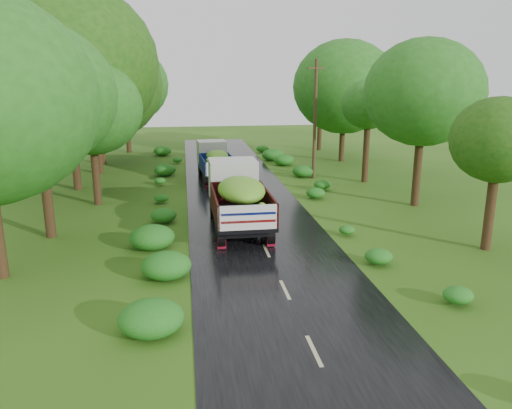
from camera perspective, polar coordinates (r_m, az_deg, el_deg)
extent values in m
plane|color=#264F11|center=(14.28, 6.64, -16.32)|extent=(120.00, 120.00, 0.00)
cube|color=black|center=(18.62, 2.71, -8.46)|extent=(6.50, 80.00, 0.02)
cube|color=#BFB78C|center=(14.27, 6.64, -16.25)|extent=(0.12, 1.60, 0.00)
cube|color=#BFB78C|center=(17.72, 3.33, -9.68)|extent=(0.12, 1.60, 0.00)
cube|color=#BFB78C|center=(21.36, 1.20, -5.29)|extent=(0.12, 1.60, 0.00)
cube|color=#BFB78C|center=(25.11, -0.29, -2.18)|extent=(0.12, 1.60, 0.00)
cube|color=#BFB78C|center=(28.92, -1.38, 0.11)|extent=(0.12, 1.60, 0.00)
cube|color=#BFB78C|center=(32.79, -2.22, 1.87)|extent=(0.12, 1.60, 0.00)
cube|color=#BFB78C|center=(36.68, -2.88, 3.25)|extent=(0.12, 1.60, 0.00)
cube|color=#BFB78C|center=(40.59, -3.41, 4.37)|extent=(0.12, 1.60, 0.00)
cube|color=#BFB78C|center=(44.52, -3.86, 5.29)|extent=(0.12, 1.60, 0.00)
cube|color=#BFB78C|center=(48.46, -4.23, 6.06)|extent=(0.12, 1.60, 0.00)
cube|color=#BFB78C|center=(52.40, -4.54, 6.71)|extent=(0.12, 1.60, 0.00)
cube|color=black|center=(24.15, -2.00, -1.16)|extent=(1.96, 6.25, 0.31)
cylinder|color=black|center=(26.28, -4.91, -0.25)|extent=(0.32, 1.11, 1.11)
cylinder|color=black|center=(26.50, -0.27, -0.07)|extent=(0.32, 1.11, 1.11)
cylinder|color=black|center=(22.75, -4.27, -2.64)|extent=(0.32, 1.11, 1.11)
cylinder|color=black|center=(23.00, 1.08, -2.40)|extent=(0.32, 1.11, 1.11)
cylinder|color=black|center=(21.68, -4.03, -3.53)|extent=(0.32, 1.11, 1.11)
cylinder|color=black|center=(21.94, 1.58, -3.27)|extent=(0.32, 1.11, 1.11)
cube|color=maroon|center=(21.40, -3.93, -4.46)|extent=(0.38, 0.05, 0.50)
cube|color=maroon|center=(21.67, 1.75, -4.18)|extent=(0.38, 0.05, 0.50)
cube|color=silver|center=(26.27, -2.67, 2.86)|extent=(2.46, 2.12, 2.10)
cube|color=black|center=(22.98, -1.67, -1.36)|extent=(2.59, 4.78, 0.18)
cube|color=#3F0E0B|center=(22.70, -4.76, 0.00)|extent=(0.13, 4.76, 1.05)
cube|color=#3F0E0B|center=(22.99, 1.36, 0.24)|extent=(0.13, 4.76, 1.05)
cube|color=#3F0E0B|center=(25.06, -2.34, 1.46)|extent=(2.55, 0.11, 1.05)
cube|color=silver|center=(20.58, -0.88, -1.51)|extent=(2.55, 0.11, 1.05)
ellipsoid|color=#3A911A|center=(22.65, -1.69, 1.74)|extent=(2.17, 4.02, 1.11)
cube|color=black|center=(35.54, -4.62, 3.81)|extent=(1.97, 5.35, 0.26)
cylinder|color=black|center=(37.33, -6.40, 4.08)|extent=(0.33, 0.95, 0.93)
cylinder|color=black|center=(37.55, -3.64, 4.20)|extent=(0.33, 0.95, 0.93)
cylinder|color=black|center=(34.30, -5.85, 3.14)|extent=(0.33, 0.95, 0.93)
cylinder|color=black|center=(34.54, -2.86, 3.28)|extent=(0.33, 0.95, 0.93)
cylinder|color=black|center=(33.37, -5.66, 2.82)|extent=(0.33, 0.95, 0.93)
cylinder|color=black|center=(33.62, -2.59, 2.96)|extent=(0.33, 0.95, 0.93)
cube|color=maroon|center=(33.11, -5.59, 2.36)|extent=(0.32, 0.06, 0.42)
cube|color=maroon|center=(33.35, -2.50, 2.51)|extent=(0.32, 0.06, 0.42)
cube|color=silver|center=(37.42, -5.09, 5.93)|extent=(2.18, 1.91, 1.77)
cube|color=black|center=(34.55, -4.41, 3.84)|extent=(2.42, 4.15, 0.15)
cube|color=navy|center=(34.33, -6.15, 4.61)|extent=(0.36, 4.01, 0.89)
cube|color=navy|center=(34.61, -2.72, 4.76)|extent=(0.36, 4.01, 0.89)
cube|color=navy|center=(36.38, -4.86, 5.22)|extent=(2.15, 0.22, 0.89)
cube|color=silver|center=(32.54, -3.95, 4.09)|extent=(2.15, 0.22, 0.89)
ellipsoid|color=#3A911A|center=(34.36, -4.45, 5.60)|extent=(2.03, 3.49, 0.93)
cylinder|color=#382616|center=(35.80, 6.75, 9.56)|extent=(0.29, 0.29, 8.29)
cube|color=#382616|center=(35.66, 6.93, 15.20)|extent=(1.40, 0.59, 0.10)
cylinder|color=black|center=(24.21, -23.17, 4.82)|extent=(0.46, 0.46, 7.32)
ellipsoid|color=#17490E|center=(23.94, -23.85, 11.38)|extent=(3.72, 3.72, 3.35)
cylinder|color=black|center=(29.61, -18.04, 5.85)|extent=(0.43, 0.43, 6.23)
ellipsoid|color=#17490E|center=(29.37, -18.41, 10.41)|extent=(3.38, 3.38, 3.04)
cylinder|color=black|center=(33.89, -20.31, 8.97)|extent=(0.49, 0.49, 8.89)
ellipsoid|color=#17490E|center=(33.77, -20.84, 14.66)|extent=(4.74, 4.74, 4.26)
cylinder|color=black|center=(38.99, -17.73, 8.60)|extent=(0.45, 0.45, 7.22)
ellipsoid|color=#17490E|center=(38.82, -18.06, 12.61)|extent=(3.48, 3.48, 3.14)
cylinder|color=black|center=(43.19, -17.41, 9.29)|extent=(0.46, 0.46, 7.41)
ellipsoid|color=#17490E|center=(43.05, -17.71, 13.02)|extent=(4.56, 4.56, 4.11)
cylinder|color=black|center=(49.08, -14.55, 9.94)|extent=(0.45, 0.45, 7.17)
ellipsoid|color=#17490E|center=(48.95, -14.76, 13.11)|extent=(4.00, 4.00, 3.60)
cylinder|color=black|center=(23.07, 25.43, 1.66)|extent=(0.41, 0.41, 5.36)
ellipsoid|color=#225B16|center=(22.75, 25.99, 6.66)|extent=(2.80, 2.80, 2.52)
cylinder|color=black|center=(29.39, 18.18, 6.73)|extent=(0.45, 0.45, 7.20)
ellipsoid|color=#225B16|center=(29.17, 18.62, 12.05)|extent=(3.60, 3.60, 3.24)
cylinder|color=black|center=(35.13, 12.54, 7.37)|extent=(0.43, 0.43, 6.05)
ellipsoid|color=#225B16|center=(34.92, 12.75, 11.11)|extent=(2.72, 2.72, 2.45)
cylinder|color=black|center=(43.32, 9.90, 9.54)|extent=(0.45, 0.45, 7.09)
ellipsoid|color=#225B16|center=(43.16, 10.06, 13.10)|extent=(4.15, 4.15, 3.73)
cylinder|color=black|center=(49.54, 7.33, 10.12)|extent=(0.44, 0.44, 6.82)
ellipsoid|color=#225B16|center=(49.40, 7.43, 13.11)|extent=(2.93, 2.93, 2.64)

